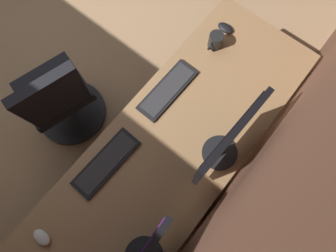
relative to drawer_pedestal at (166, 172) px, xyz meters
name	(u,v)px	position (x,y,z in m)	size (l,w,h in m)	color
floor_plane	(32,11)	(-0.43, -1.99, -0.35)	(5.64, 5.64, 0.00)	#9E7A56
wall_back	(318,112)	(-0.43, 0.41, 0.95)	(4.61, 0.10, 2.60)	brown
desk	(175,146)	(-0.11, -0.03, 0.32)	(2.02, 0.73, 0.73)	#936D47
drawer_pedestal	(166,172)	(0.00, 0.00, 0.00)	(0.40, 0.51, 0.69)	#936D47
monitor_primary	(228,141)	(-0.22, 0.20, 0.65)	(0.49, 0.20, 0.47)	black
keyboard_main	(106,163)	(0.21, -0.25, 0.39)	(0.42, 0.15, 0.02)	black
keyboard_spare	(168,90)	(-0.34, -0.26, 0.39)	(0.42, 0.15, 0.02)	black
mouse_main	(42,238)	(0.71, -0.25, 0.40)	(0.06, 0.10, 0.03)	silver
mouse_spare	(225,28)	(-0.91, -0.24, 0.40)	(0.06, 0.10, 0.03)	black
coffee_mug	(215,41)	(-0.77, -0.23, 0.43)	(0.13, 0.09, 0.10)	black
office_chair	(59,99)	(0.09, -0.89, 0.11)	(0.56, 0.60, 0.97)	black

